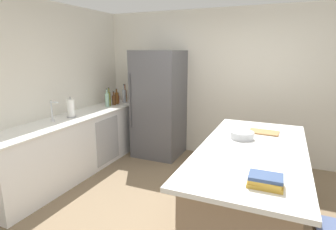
{
  "coord_description": "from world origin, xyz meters",
  "views": [
    {
      "loc": [
        0.84,
        -2.55,
        1.88
      ],
      "look_at": [
        -0.65,
        0.89,
        1.0
      ],
      "focal_mm": 29.03,
      "sensor_mm": 36.0,
      "label": 1
    }
  ],
  "objects_px": {
    "kitchen_island": "(249,189)",
    "soda_bottle": "(124,96)",
    "sink_faucet": "(52,111)",
    "paper_towel_roll": "(71,108)",
    "hot_sauce_bottle": "(118,99)",
    "mixing_bowl": "(242,135)",
    "cookbook_stack": "(265,181)",
    "whiskey_bottle": "(117,98)",
    "gin_bottle": "(107,99)",
    "refrigerator": "(159,104)",
    "syrup_bottle": "(114,100)",
    "vinegar_bottle": "(125,95)",
    "olive_oil_bottle": "(109,98)",
    "cutting_board": "(264,132)"
  },
  "relations": [
    {
      "from": "kitchen_island",
      "to": "soda_bottle",
      "type": "xyz_separation_m",
      "value": [
        -2.61,
        1.72,
        0.58
      ]
    },
    {
      "from": "sink_faucet",
      "to": "paper_towel_roll",
      "type": "relative_size",
      "value": 0.96
    },
    {
      "from": "hot_sauce_bottle",
      "to": "mixing_bowl",
      "type": "relative_size",
      "value": 0.77
    },
    {
      "from": "soda_bottle",
      "to": "cookbook_stack",
      "type": "xyz_separation_m",
      "value": [
        2.79,
        -2.51,
        -0.08
      ]
    },
    {
      "from": "whiskey_bottle",
      "to": "soda_bottle",
      "type": "bearing_deg",
      "value": 73.95
    },
    {
      "from": "cookbook_stack",
      "to": "mixing_bowl",
      "type": "xyz_separation_m",
      "value": [
        -0.33,
        1.07,
        -0.0
      ]
    },
    {
      "from": "gin_bottle",
      "to": "refrigerator",
      "type": "bearing_deg",
      "value": 24.5
    },
    {
      "from": "whiskey_bottle",
      "to": "gin_bottle",
      "type": "xyz_separation_m",
      "value": [
        -0.01,
        -0.29,
        0.02
      ]
    },
    {
      "from": "soda_bottle",
      "to": "mixing_bowl",
      "type": "xyz_separation_m",
      "value": [
        2.46,
        -1.44,
        -0.08
      ]
    },
    {
      "from": "soda_bottle",
      "to": "syrup_bottle",
      "type": "relative_size",
      "value": 1.39
    },
    {
      "from": "vinegar_bottle",
      "to": "refrigerator",
      "type": "bearing_deg",
      "value": -12.06
    },
    {
      "from": "vinegar_bottle",
      "to": "soda_bottle",
      "type": "distance_m",
      "value": 0.11
    },
    {
      "from": "kitchen_island",
      "to": "vinegar_bottle",
      "type": "distance_m",
      "value": 3.26
    },
    {
      "from": "refrigerator",
      "to": "sink_faucet",
      "type": "relative_size",
      "value": 6.33
    },
    {
      "from": "kitchen_island",
      "to": "mixing_bowl",
      "type": "relative_size",
      "value": 8.5
    },
    {
      "from": "syrup_bottle",
      "to": "mixing_bowl",
      "type": "height_order",
      "value": "syrup_bottle"
    },
    {
      "from": "vinegar_bottle",
      "to": "whiskey_bottle",
      "type": "bearing_deg",
      "value": -92.43
    },
    {
      "from": "kitchen_island",
      "to": "syrup_bottle",
      "type": "bearing_deg",
      "value": 151.59
    },
    {
      "from": "whiskey_bottle",
      "to": "gin_bottle",
      "type": "relative_size",
      "value": 0.89
    },
    {
      "from": "sink_faucet",
      "to": "mixing_bowl",
      "type": "bearing_deg",
      "value": 5.08
    },
    {
      "from": "mixing_bowl",
      "to": "hot_sauce_bottle",
      "type": "bearing_deg",
      "value": 151.94
    },
    {
      "from": "syrup_bottle",
      "to": "olive_oil_bottle",
      "type": "xyz_separation_m",
      "value": [
        -0.05,
        -0.08,
        0.03
      ]
    },
    {
      "from": "hot_sauce_bottle",
      "to": "sink_faucet",
      "type": "bearing_deg",
      "value": -91.3
    },
    {
      "from": "mixing_bowl",
      "to": "cookbook_stack",
      "type": "bearing_deg",
      "value": -73.1
    },
    {
      "from": "cutting_board",
      "to": "olive_oil_bottle",
      "type": "bearing_deg",
      "value": 164.83
    },
    {
      "from": "whiskey_bottle",
      "to": "cutting_board",
      "type": "bearing_deg",
      "value": -18.93
    },
    {
      "from": "sink_faucet",
      "to": "hot_sauce_bottle",
      "type": "xyz_separation_m",
      "value": [
        0.04,
        1.59,
        -0.08
      ]
    },
    {
      "from": "vinegar_bottle",
      "to": "cutting_board",
      "type": "distance_m",
      "value": 2.97
    },
    {
      "from": "kitchen_island",
      "to": "paper_towel_roll",
      "type": "relative_size",
      "value": 7.14
    },
    {
      "from": "sink_faucet",
      "to": "paper_towel_roll",
      "type": "height_order",
      "value": "paper_towel_roll"
    },
    {
      "from": "vinegar_bottle",
      "to": "cutting_board",
      "type": "xyz_separation_m",
      "value": [
        2.71,
        -1.21,
        -0.11
      ]
    },
    {
      "from": "refrigerator",
      "to": "gin_bottle",
      "type": "distance_m",
      "value": 0.94
    },
    {
      "from": "hot_sauce_bottle",
      "to": "cutting_board",
      "type": "height_order",
      "value": "hot_sauce_bottle"
    },
    {
      "from": "sink_faucet",
      "to": "gin_bottle",
      "type": "relative_size",
      "value": 0.93
    },
    {
      "from": "vinegar_bottle",
      "to": "hot_sauce_bottle",
      "type": "height_order",
      "value": "vinegar_bottle"
    },
    {
      "from": "sink_faucet",
      "to": "cutting_board",
      "type": "bearing_deg",
      "value": 11.32
    },
    {
      "from": "sink_faucet",
      "to": "syrup_bottle",
      "type": "bearing_deg",
      "value": 86.82
    },
    {
      "from": "sink_faucet",
      "to": "paper_towel_roll",
      "type": "xyz_separation_m",
      "value": [
        0.04,
        0.31,
        -0.02
      ]
    },
    {
      "from": "refrigerator",
      "to": "soda_bottle",
      "type": "distance_m",
      "value": 0.79
    },
    {
      "from": "kitchen_island",
      "to": "paper_towel_roll",
      "type": "distance_m",
      "value": 2.77
    },
    {
      "from": "kitchen_island",
      "to": "paper_towel_roll",
      "type": "bearing_deg",
      "value": 172.32
    },
    {
      "from": "refrigerator",
      "to": "mixing_bowl",
      "type": "xyz_separation_m",
      "value": [
        1.68,
        -1.36,
        0.01
      ]
    },
    {
      "from": "paper_towel_roll",
      "to": "syrup_bottle",
      "type": "xyz_separation_m",
      "value": [
        0.03,
        1.07,
        -0.04
      ]
    },
    {
      "from": "vinegar_bottle",
      "to": "syrup_bottle",
      "type": "xyz_separation_m",
      "value": [
        -0.01,
        -0.38,
        -0.03
      ]
    },
    {
      "from": "mixing_bowl",
      "to": "refrigerator",
      "type": "bearing_deg",
      "value": 140.87
    },
    {
      "from": "whiskey_bottle",
      "to": "cookbook_stack",
      "type": "xyz_separation_m",
      "value": [
        2.84,
        -2.33,
        -0.06
      ]
    },
    {
      "from": "mixing_bowl",
      "to": "olive_oil_bottle",
      "type": "bearing_deg",
      "value": 157.12
    },
    {
      "from": "syrup_bottle",
      "to": "olive_oil_bottle",
      "type": "relative_size",
      "value": 0.77
    },
    {
      "from": "mixing_bowl",
      "to": "cutting_board",
      "type": "bearing_deg",
      "value": 57.61
    },
    {
      "from": "syrup_bottle",
      "to": "cutting_board",
      "type": "distance_m",
      "value": 2.84
    }
  ]
}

